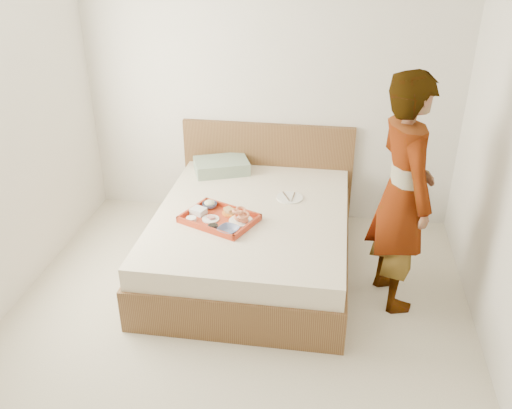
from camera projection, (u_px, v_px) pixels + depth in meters
The scene contains 16 objects.
ground at pixel (230, 344), 3.87m from camera, with size 3.50×4.00×0.01m, color beige.
wall_back at pixel (269, 86), 5.01m from camera, with size 3.50×0.01×2.60m, color silver.
bed at pixel (252, 239), 4.62m from camera, with size 1.65×2.00×0.53m, color brown.
headboard at pixel (267, 170), 5.37m from camera, with size 1.65×0.06×0.95m, color brown.
pillow at pixel (221, 166), 5.17m from camera, with size 0.49×0.34×0.12m, color gray.
tray at pixel (219, 218), 4.35m from camera, with size 0.55×0.40×0.05m, color red.
prawn_plate at pixel (241, 221), 4.31m from camera, with size 0.19×0.19×0.01m, color white.
navy_bowl_big at pixel (228, 230), 4.16m from camera, with size 0.16×0.16×0.04m, color #1B2150.
sauce_dish at pixel (213, 227), 4.21m from camera, with size 0.08×0.08×0.03m, color black.
meat_plate at pixel (211, 219), 4.34m from camera, with size 0.14×0.14×0.01m, color white.
bread_plate at pixel (230, 213), 4.43m from camera, with size 0.13×0.13×0.01m, color orange.
salad_bowl at pixel (210, 205), 4.52m from camera, with size 0.12×0.12×0.04m, color #1B2150.
plastic_tub at pixel (198, 211), 4.42m from camera, with size 0.12×0.10×0.05m, color silver.
cheese_round at pixel (191, 219), 4.32m from camera, with size 0.08×0.08×0.03m, color white.
dinner_plate at pixel (290, 198), 4.71m from camera, with size 0.23×0.23×0.01m, color white.
person at pixel (403, 194), 3.94m from camera, with size 0.66×0.43×1.81m, color white.
Camera 1 is at (0.63, -2.90, 2.67)m, focal length 38.40 mm.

